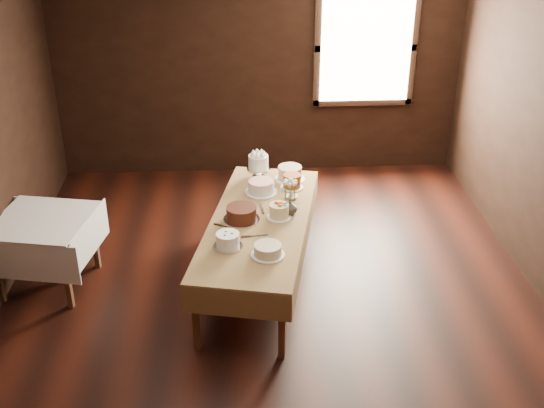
{
  "coord_description": "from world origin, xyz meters",
  "views": [
    {
      "loc": [
        -0.3,
        -4.94,
        3.67
      ],
      "look_at": [
        0.0,
        0.2,
        0.95
      ],
      "focal_mm": 43.72,
      "sensor_mm": 36.0,
      "label": 1
    }
  ],
  "objects": [
    {
      "name": "cake_server_a",
      "position": [
        -0.12,
        0.09,
        0.7
      ],
      "size": [
        0.24,
        0.05,
        0.01
      ],
      "primitive_type": "cube",
      "rotation": [
        0.0,
        0.0,
        0.11
      ],
      "color": "silver",
      "rests_on": "display_table"
    },
    {
      "name": "cake_flowers",
      "position": [
        0.08,
        0.41,
        0.76
      ],
      "size": [
        0.23,
        0.23,
        0.14
      ],
      "color": "white",
      "rests_on": "display_table"
    },
    {
      "name": "wall_back",
      "position": [
        0.0,
        3.0,
        1.4
      ],
      "size": [
        5.0,
        0.02,
        2.8
      ],
      "primitive_type": "cube",
      "color": "black",
      "rests_on": "ground"
    },
    {
      "name": "window",
      "position": [
        1.3,
        2.94,
        1.6
      ],
      "size": [
        1.1,
        0.05,
        1.3
      ],
      "primitive_type": "cube",
      "color": "#FFEABF",
      "rests_on": "wall_back"
    },
    {
      "name": "cake_speckled",
      "position": [
        0.24,
        1.21,
        0.76
      ],
      "size": [
        0.32,
        0.32,
        0.15
      ],
      "color": "white",
      "rests_on": "display_table"
    },
    {
      "name": "side_table",
      "position": [
        -2.11,
        0.48,
        0.63
      ],
      "size": [
        1.0,
        1.0,
        0.71
      ],
      "rotation": [
        0.0,
        0.0,
        -0.2
      ],
      "color": "#492B1A",
      "rests_on": "ground"
    },
    {
      "name": "floor",
      "position": [
        0.0,
        0.0,
        0.0
      ],
      "size": [
        5.0,
        6.0,
        0.01
      ],
      "primitive_type": "cube",
      "color": "black",
      "rests_on": "ground"
    },
    {
      "name": "cake_server_d",
      "position": [
        0.2,
        0.57,
        0.7
      ],
      "size": [
        0.24,
        0.08,
        0.01
      ],
      "primitive_type": "cube",
      "rotation": [
        0.0,
        0.0,
        0.23
      ],
      "color": "silver",
      "rests_on": "display_table"
    },
    {
      "name": "cake_caramel",
      "position": [
        0.23,
        0.81,
        0.81
      ],
      "size": [
        0.22,
        0.22,
        0.26
      ],
      "color": "white",
      "rests_on": "display_table"
    },
    {
      "name": "flower_bouquet",
      "position": [
        0.18,
        0.47,
        0.96
      ],
      "size": [
        0.14,
        0.14,
        0.2
      ],
      "primitive_type": null,
      "color": "white",
      "rests_on": "flower_vase"
    },
    {
      "name": "cake_server_c",
      "position": [
        -0.08,
        0.65,
        0.7
      ],
      "size": [
        0.05,
        0.24,
        0.01
      ],
      "primitive_type": "cube",
      "rotation": [
        0.0,
        0.0,
        1.66
      ],
      "color": "silver",
      "rests_on": "display_table"
    },
    {
      "name": "cake_swirl",
      "position": [
        -0.39,
        -0.08,
        0.76
      ],
      "size": [
        0.26,
        0.26,
        0.13
      ],
      "color": "silver",
      "rests_on": "display_table"
    },
    {
      "name": "flower_vase",
      "position": [
        0.18,
        0.47,
        0.77
      ],
      "size": [
        0.2,
        0.2,
        0.15
      ],
      "primitive_type": "imported",
      "rotation": [
        0.0,
        0.0,
        5.69
      ],
      "color": "#2D2823",
      "rests_on": "display_table"
    },
    {
      "name": "cake_server_e",
      "position": [
        -0.38,
        0.23,
        0.7
      ],
      "size": [
        0.22,
        0.15,
        0.01
      ],
      "primitive_type": "cube",
      "rotation": [
        0.0,
        0.0,
        -0.55
      ],
      "color": "silver",
      "rests_on": "display_table"
    },
    {
      "name": "cake_chocolate",
      "position": [
        -0.27,
        0.39,
        0.76
      ],
      "size": [
        0.39,
        0.39,
        0.13
      ],
      "color": "silver",
      "rests_on": "display_table"
    },
    {
      "name": "display_table",
      "position": [
        -0.11,
        0.38,
        0.64
      ],
      "size": [
        1.32,
        2.38,
        0.7
      ],
      "rotation": [
        0.0,
        0.0,
        -0.21
      ],
      "color": "#492B1A",
      "rests_on": "ground"
    },
    {
      "name": "cake_cream",
      "position": [
        -0.06,
        -0.24,
        0.74
      ],
      "size": [
        0.29,
        0.29,
        0.1
      ],
      "color": "white",
      "rests_on": "display_table"
    },
    {
      "name": "cake_meringue",
      "position": [
        -0.08,
        1.28,
        0.81
      ],
      "size": [
        0.25,
        0.25,
        0.26
      ],
      "color": "silver",
      "rests_on": "display_table"
    },
    {
      "name": "cake_lattice",
      "position": [
        -0.07,
        0.93,
        0.75
      ],
      "size": [
        0.33,
        0.33,
        0.12
      ],
      "color": "white",
      "rests_on": "display_table"
    }
  ]
}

